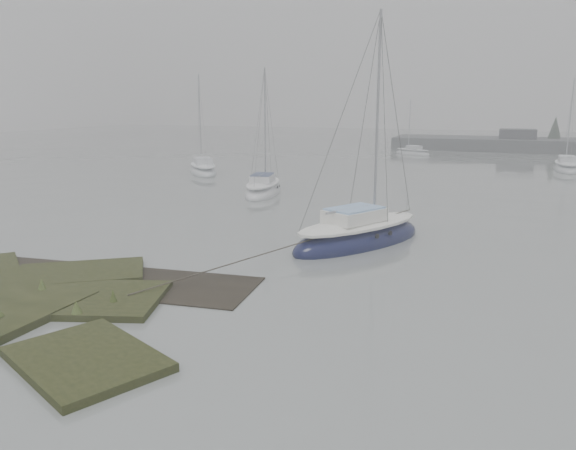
# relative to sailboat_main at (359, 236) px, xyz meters

# --- Properties ---
(ground) EXTENTS (160.00, 160.00, 0.00)m
(ground) POSITION_rel_sailboat_main_xyz_m (-3.49, 18.01, -0.30)
(ground) COLOR slate
(ground) RESTS_ON ground
(sailboat_main) EXTENTS (5.26, 7.17, 9.76)m
(sailboat_main) POSITION_rel_sailboat_main_xyz_m (0.00, 0.00, 0.00)
(sailboat_main) COLOR #0E1233
(sailboat_main) RESTS_ON ground
(sailboat_white) EXTENTS (3.11, 6.11, 8.23)m
(sailboat_white) POSITION_rel_sailboat_main_xyz_m (-8.55, 10.06, -0.05)
(sailboat_white) COLOR silver
(sailboat_white) RESTS_ON ground
(sailboat_far_a) EXTENTS (5.09, 5.85, 8.29)m
(sailboat_far_a) POSITION_rel_sailboat_main_xyz_m (-17.07, 17.62, -0.05)
(sailboat_far_a) COLOR silver
(sailboat_far_a) RESTS_ON ground
(sailboat_far_b) EXTENTS (2.00, 5.74, 8.05)m
(sailboat_far_b) POSITION_rel_sailboat_main_xyz_m (10.11, 30.06, -0.05)
(sailboat_far_b) COLOR silver
(sailboat_far_b) RESTS_ON ground
(sailboat_far_c) EXTENTS (4.60, 3.57, 6.32)m
(sailboat_far_c) POSITION_rel_sailboat_main_xyz_m (-4.04, 40.19, -0.11)
(sailboat_far_c) COLOR silver
(sailboat_far_c) RESTS_ON ground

